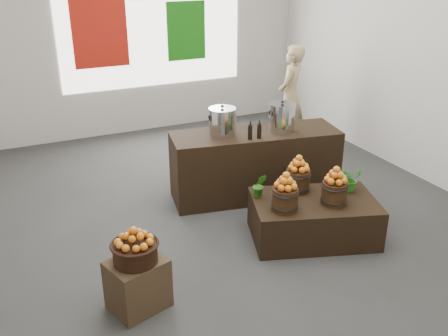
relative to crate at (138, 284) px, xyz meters
name	(u,v)px	position (x,y,z in m)	size (l,w,h in m)	color
ground	(224,213)	(1.44, 1.26, -0.24)	(7.00, 7.00, 0.00)	#31312F
back_wall	(134,15)	(1.44, 4.76, 1.76)	(6.00, 0.04, 4.00)	#B1ACA4
back_opening	(152,15)	(1.74, 4.74, 1.76)	(3.20, 0.02, 2.40)	white
deco_red_left	(99,24)	(0.84, 4.73, 1.66)	(0.90, 0.04, 1.40)	#A9180D
deco_green_right	(186,31)	(2.34, 4.73, 1.46)	(0.70, 0.04, 1.00)	#166710
crate	(138,284)	(0.00, 0.00, 0.00)	(0.48, 0.40, 0.48)	#44331F
wicker_basket	(135,253)	(0.00, 0.00, 0.33)	(0.39, 0.39, 0.18)	black
apples_in_basket	(134,236)	(0.00, 0.00, 0.50)	(0.30, 0.30, 0.16)	#9E0507
display_table	(313,219)	(2.11, 0.34, -0.01)	(1.35, 0.83, 0.47)	black
apple_bucket_front_left	(285,199)	(1.69, 0.29, 0.35)	(0.27, 0.27, 0.25)	#33200E
apples_in_bucket_front_left	(286,181)	(1.69, 0.29, 0.57)	(0.20, 0.20, 0.18)	#9E0507
apple_bucket_front_right	(334,193)	(2.25, 0.19, 0.35)	(0.27, 0.27, 0.25)	#33200E
apples_in_bucket_front_right	(336,175)	(2.25, 0.19, 0.57)	(0.20, 0.20, 0.18)	#9E0507
apple_bucket_rear	(298,181)	(2.06, 0.62, 0.35)	(0.27, 0.27, 0.25)	#33200E
apples_in_bucket_rear	(299,163)	(2.06, 0.62, 0.57)	(0.20, 0.20, 0.18)	#9E0507
herb_garnish_right	(349,178)	(2.60, 0.38, 0.37)	(0.27, 0.23, 0.30)	#236816
herb_garnish_left	(260,185)	(1.60, 0.67, 0.36)	(0.15, 0.12, 0.28)	#236816
counter	(255,164)	(2.03, 1.57, 0.20)	(2.14, 0.68, 0.87)	black
stock_pot_left	(222,123)	(1.60, 1.65, 0.80)	(0.33, 0.33, 0.33)	silver
stock_pot_center	(282,118)	(2.36, 1.51, 0.80)	(0.33, 0.33, 0.33)	silver
oil_cruets	(262,129)	(1.99, 1.36, 0.75)	(0.16, 0.06, 0.24)	black
shopper	(290,96)	(3.48, 3.06, 0.58)	(0.60, 0.39, 1.64)	tan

